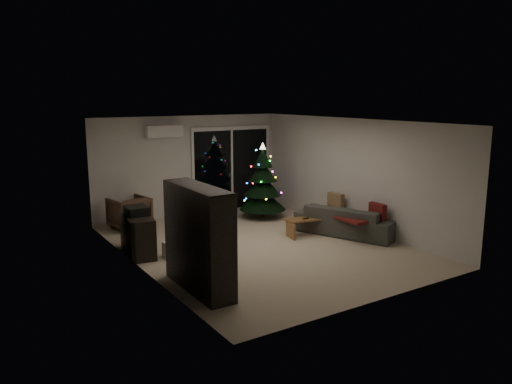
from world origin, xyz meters
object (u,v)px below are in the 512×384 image
Objects in this scene: bookshelf at (187,241)px; sofa at (347,220)px; media_cabinet at (138,234)px; coffee_table at (311,226)px; armchair at (129,213)px; christmas_tree at (263,181)px.

bookshelf reaches higher than sofa.
media_cabinet is 1.05× the size of coffee_table.
armchair reaches higher than sofa.
armchair reaches higher than coffee_table.
christmas_tree is at bearing -5.72° from sofa.
armchair is (0.47, 1.90, -0.02)m from media_cabinet.
coffee_table is at bearing -2.92° from media_cabinet.
bookshelf is 2.05× the size of armchair.
coffee_table is (3.65, -0.74, -0.20)m from media_cabinet.
christmas_tree is at bearing 156.30° from armchair.
sofa is (4.30, -1.16, -0.07)m from media_cabinet.
sofa is at bearing -6.57° from media_cabinet.
media_cabinet is at bearing -179.53° from coffee_table.
sofa is 0.78m from coffee_table.
sofa is (3.83, -3.06, -0.05)m from armchair.
armchair is at bearing 28.78° from sofa.
armchair is at bearing 104.55° from bookshelf.
sofa is at bearing 131.55° from armchair.
armchair is 0.43× the size of christmas_tree.
armchair is 4.90m from sofa.
armchair is 0.37× the size of sofa.
sofa is at bearing 35.20° from bookshelf.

